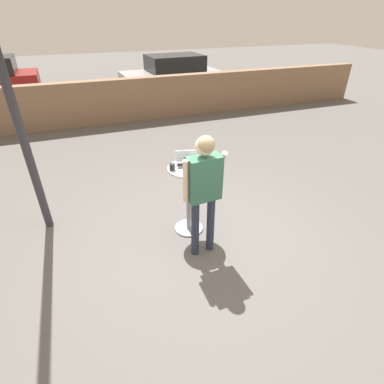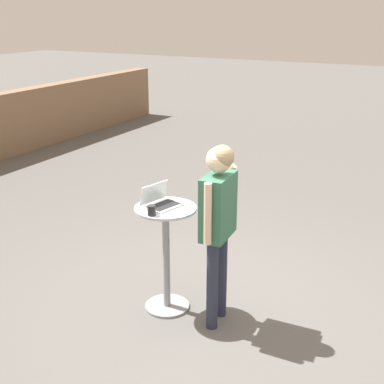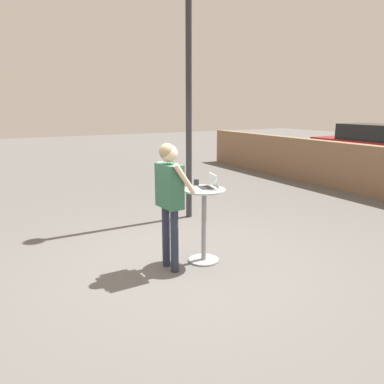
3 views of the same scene
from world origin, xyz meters
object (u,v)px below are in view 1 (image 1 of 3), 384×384
(laptop, at_px, (188,163))
(coffee_mug, at_px, (172,167))
(standing_person, at_px, (204,182))
(parked_car_further_down, at_px, (172,75))
(cafe_table, at_px, (189,194))

(laptop, relative_size, coffee_mug, 3.55)
(coffee_mug, bearing_deg, standing_person, -66.17)
(standing_person, height_order, parked_car_further_down, standing_person)
(parked_car_further_down, bearing_deg, laptop, -105.67)
(laptop, distance_m, coffee_mug, 0.26)
(parked_car_further_down, bearing_deg, coffee_mug, -107.11)
(cafe_table, bearing_deg, coffee_mug, 178.49)
(coffee_mug, relative_size, parked_car_further_down, 0.03)
(standing_person, bearing_deg, cafe_table, 90.95)
(cafe_table, relative_size, parked_car_further_down, 0.28)
(standing_person, bearing_deg, laptop, 89.84)
(standing_person, distance_m, parked_car_further_down, 9.42)
(coffee_mug, bearing_deg, parked_car_further_down, 72.89)
(laptop, bearing_deg, standing_person, -90.16)
(laptop, relative_size, parked_car_further_down, 0.10)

